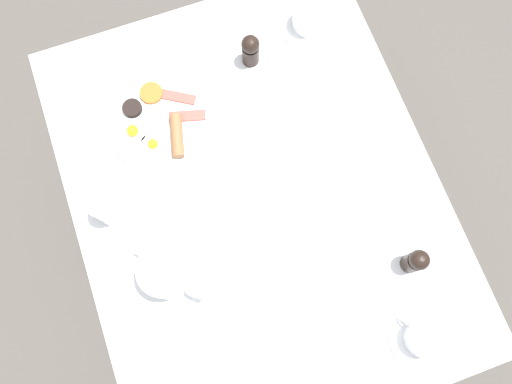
% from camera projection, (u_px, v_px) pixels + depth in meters
% --- Properties ---
extents(ground_plane, '(8.00, 8.00, 0.00)m').
position_uv_depth(ground_plane, '(256.00, 238.00, 1.95)').
color(ground_plane, '#4C4742').
extents(table, '(0.91, 1.16, 0.71)m').
position_uv_depth(table, '(256.00, 200.00, 1.33)').
color(table, silver).
rests_on(table, ground_plane).
extents(breakfast_plate, '(0.29, 0.29, 0.04)m').
position_uv_depth(breakfast_plate, '(159.00, 121.00, 1.30)').
color(breakfast_plate, white).
rests_on(breakfast_plate, table).
extents(teapot_near, '(0.14, 0.19, 0.13)m').
position_uv_depth(teapot_near, '(167.00, 272.00, 1.16)').
color(teapot_near, white).
rests_on(teapot_near, table).
extents(teacup_with_saucer_left, '(0.15, 0.15, 0.07)m').
position_uv_depth(teacup_with_saucer_left, '(308.00, 20.00, 1.35)').
color(teacup_with_saucer_left, white).
rests_on(teacup_with_saucer_left, table).
extents(teacup_with_saucer_right, '(0.15, 0.15, 0.07)m').
position_uv_depth(teacup_with_saucer_right, '(424.00, 339.00, 1.15)').
color(teacup_with_saucer_right, white).
rests_on(teacup_with_saucer_right, table).
extents(water_glass_tall, '(0.07, 0.07, 0.11)m').
position_uv_depth(water_glass_tall, '(106.00, 208.00, 1.20)').
color(water_glass_tall, white).
rests_on(water_glass_tall, table).
extents(pepper_grinder, '(0.05, 0.05, 0.10)m').
position_uv_depth(pepper_grinder, '(416.00, 261.00, 1.17)').
color(pepper_grinder, black).
rests_on(pepper_grinder, table).
extents(salt_grinder, '(0.05, 0.05, 0.10)m').
position_uv_depth(salt_grinder, '(250.00, 50.00, 1.30)').
color(salt_grinder, black).
rests_on(salt_grinder, table).
extents(fork_by_plate, '(0.07, 0.17, 0.00)m').
position_uv_depth(fork_by_plate, '(260.00, 354.00, 1.16)').
color(fork_by_plate, silver).
rests_on(fork_by_plate, table).
extents(knife_by_plate, '(0.13, 0.17, 0.00)m').
position_uv_depth(knife_by_plate, '(307.00, 251.00, 1.23)').
color(knife_by_plate, silver).
rests_on(knife_by_plate, table).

